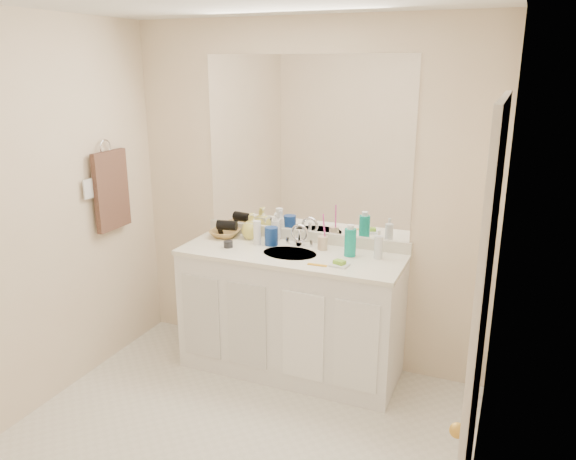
# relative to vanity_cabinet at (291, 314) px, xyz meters

# --- Properties ---
(floor) EXTENTS (2.60, 2.60, 0.00)m
(floor) POSITION_rel_vanity_cabinet_xyz_m (0.00, -1.02, -0.42)
(floor) COLOR silver
(floor) RESTS_ON ground
(wall_back) EXTENTS (2.60, 0.02, 2.40)m
(wall_back) POSITION_rel_vanity_cabinet_xyz_m (0.00, 0.28, 0.77)
(wall_back) COLOR #F4DFBF
(wall_back) RESTS_ON floor
(wall_left) EXTENTS (0.02, 2.60, 2.40)m
(wall_left) POSITION_rel_vanity_cabinet_xyz_m (-1.30, -1.02, 0.77)
(wall_left) COLOR #F4DFBF
(wall_left) RESTS_ON floor
(wall_right) EXTENTS (0.02, 2.60, 2.40)m
(wall_right) POSITION_rel_vanity_cabinet_xyz_m (1.30, -1.02, 0.77)
(wall_right) COLOR #F4DFBF
(wall_right) RESTS_ON floor
(vanity_cabinet) EXTENTS (1.50, 0.55, 0.85)m
(vanity_cabinet) POSITION_rel_vanity_cabinet_xyz_m (0.00, 0.00, 0.00)
(vanity_cabinet) COLOR white
(vanity_cabinet) RESTS_ON floor
(countertop) EXTENTS (1.52, 0.57, 0.03)m
(countertop) POSITION_rel_vanity_cabinet_xyz_m (0.00, 0.00, 0.44)
(countertop) COLOR white
(countertop) RESTS_ON vanity_cabinet
(backsplash) EXTENTS (1.52, 0.03, 0.08)m
(backsplash) POSITION_rel_vanity_cabinet_xyz_m (0.00, 0.26, 0.50)
(backsplash) COLOR silver
(backsplash) RESTS_ON countertop
(sink_basin) EXTENTS (0.37, 0.37, 0.02)m
(sink_basin) POSITION_rel_vanity_cabinet_xyz_m (0.00, -0.02, 0.44)
(sink_basin) COLOR #B3AC9C
(sink_basin) RESTS_ON countertop
(faucet) EXTENTS (0.02, 0.02, 0.11)m
(faucet) POSITION_rel_vanity_cabinet_xyz_m (0.00, 0.16, 0.51)
(faucet) COLOR silver
(faucet) RESTS_ON countertop
(mirror) EXTENTS (1.48, 0.01, 1.20)m
(mirror) POSITION_rel_vanity_cabinet_xyz_m (0.00, 0.27, 1.14)
(mirror) COLOR white
(mirror) RESTS_ON wall_back
(blue_mug) EXTENTS (0.12, 0.12, 0.13)m
(blue_mug) POSITION_rel_vanity_cabinet_xyz_m (-0.19, 0.09, 0.52)
(blue_mug) COLOR navy
(blue_mug) RESTS_ON countertop
(tan_cup) EXTENTS (0.09, 0.09, 0.09)m
(tan_cup) POSITION_rel_vanity_cabinet_xyz_m (0.18, 0.14, 0.50)
(tan_cup) COLOR beige
(tan_cup) RESTS_ON countertop
(toothbrush) EXTENTS (0.02, 0.04, 0.21)m
(toothbrush) POSITION_rel_vanity_cabinet_xyz_m (0.19, 0.14, 0.60)
(toothbrush) COLOR #F03FAE
(toothbrush) RESTS_ON tan_cup
(mouthwash_bottle) EXTENTS (0.10, 0.10, 0.18)m
(mouthwash_bottle) POSITION_rel_vanity_cabinet_xyz_m (0.39, 0.09, 0.55)
(mouthwash_bottle) COLOR #0C9A86
(mouthwash_bottle) RESTS_ON countertop
(clear_pump_bottle) EXTENTS (0.07, 0.07, 0.15)m
(clear_pump_bottle) POSITION_rel_vanity_cabinet_xyz_m (0.57, 0.11, 0.53)
(clear_pump_bottle) COLOR silver
(clear_pump_bottle) RESTS_ON countertop
(soap_dish) EXTENTS (0.12, 0.10, 0.01)m
(soap_dish) POSITION_rel_vanity_cabinet_xyz_m (0.38, -0.13, 0.46)
(soap_dish) COLOR silver
(soap_dish) RESTS_ON countertop
(green_soap) EXTENTS (0.08, 0.07, 0.02)m
(green_soap) POSITION_rel_vanity_cabinet_xyz_m (0.38, -0.13, 0.48)
(green_soap) COLOR #7BBB2D
(green_soap) RESTS_ON soap_dish
(orange_comb) EXTENTS (0.13, 0.03, 0.01)m
(orange_comb) POSITION_rel_vanity_cabinet_xyz_m (0.25, -0.17, 0.46)
(orange_comb) COLOR orange
(orange_comb) RESTS_ON countertop
(dark_jar) EXTENTS (0.08, 0.08, 0.04)m
(dark_jar) POSITION_rel_vanity_cabinet_xyz_m (-0.44, -0.07, 0.48)
(dark_jar) COLOR black
(dark_jar) RESTS_ON countertop
(extra_white_bottle) EXTENTS (0.07, 0.07, 0.17)m
(extra_white_bottle) POSITION_rel_vanity_cabinet_xyz_m (-0.28, 0.07, 0.54)
(extra_white_bottle) COLOR white
(extra_white_bottle) RESTS_ON countertop
(soap_bottle_white) EXTENTS (0.09, 0.09, 0.20)m
(soap_bottle_white) POSITION_rel_vanity_cabinet_xyz_m (-0.21, 0.23, 0.55)
(soap_bottle_white) COLOR white
(soap_bottle_white) RESTS_ON countertop
(soap_bottle_cream) EXTENTS (0.08, 0.09, 0.19)m
(soap_bottle_cream) POSITION_rel_vanity_cabinet_xyz_m (-0.37, 0.18, 0.55)
(soap_bottle_cream) COLOR #FBF9CD
(soap_bottle_cream) RESTS_ON countertop
(soap_bottle_yellow) EXTENTS (0.18, 0.18, 0.19)m
(soap_bottle_yellow) POSITION_rel_vanity_cabinet_xyz_m (-0.38, 0.18, 0.55)
(soap_bottle_yellow) COLOR #DACF54
(soap_bottle_yellow) RESTS_ON countertop
(wicker_basket) EXTENTS (0.23, 0.23, 0.05)m
(wicker_basket) POSITION_rel_vanity_cabinet_xyz_m (-0.58, 0.14, 0.48)
(wicker_basket) COLOR #A37B41
(wicker_basket) RESTS_ON countertop
(hair_dryer) EXTENTS (0.15, 0.09, 0.07)m
(hair_dryer) POSITION_rel_vanity_cabinet_xyz_m (-0.56, 0.14, 0.54)
(hair_dryer) COLOR black
(hair_dryer) RESTS_ON wicker_basket
(towel_ring) EXTENTS (0.01, 0.11, 0.11)m
(towel_ring) POSITION_rel_vanity_cabinet_xyz_m (-1.27, -0.25, 1.12)
(towel_ring) COLOR silver
(towel_ring) RESTS_ON wall_left
(hand_towel) EXTENTS (0.04, 0.32, 0.55)m
(hand_towel) POSITION_rel_vanity_cabinet_xyz_m (-1.25, -0.25, 0.82)
(hand_towel) COLOR #36231D
(hand_towel) RESTS_ON towel_ring
(switch_plate) EXTENTS (0.01, 0.08, 0.13)m
(switch_plate) POSITION_rel_vanity_cabinet_xyz_m (-1.27, -0.45, 0.88)
(switch_plate) COLOR white
(switch_plate) RESTS_ON wall_left
(door) EXTENTS (0.02, 0.82, 2.00)m
(door) POSITION_rel_vanity_cabinet_xyz_m (1.29, -1.32, 0.57)
(door) COLOR silver
(door) RESTS_ON floor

